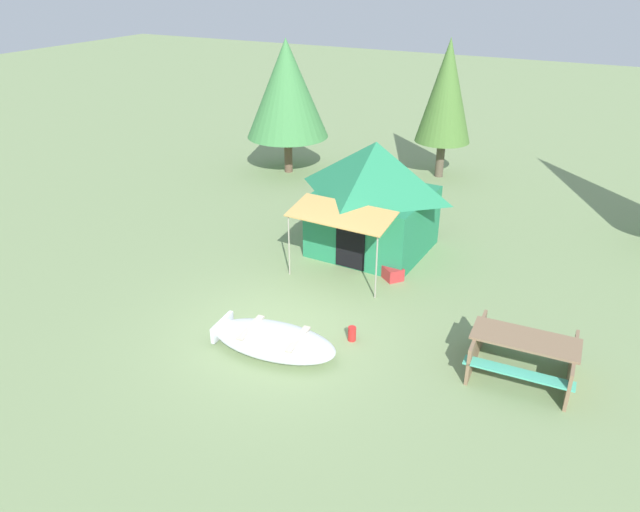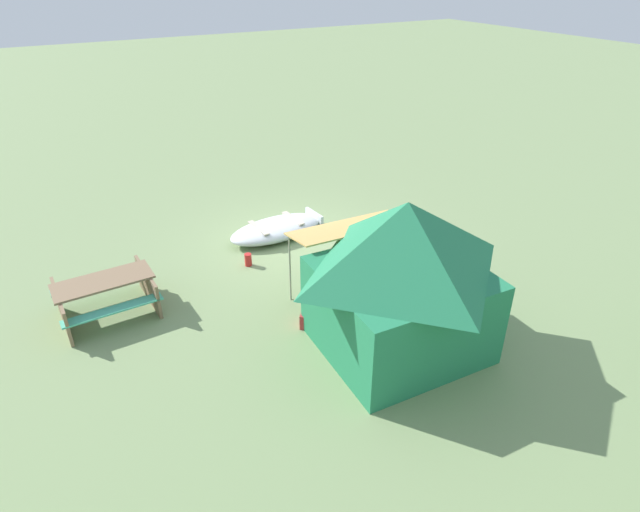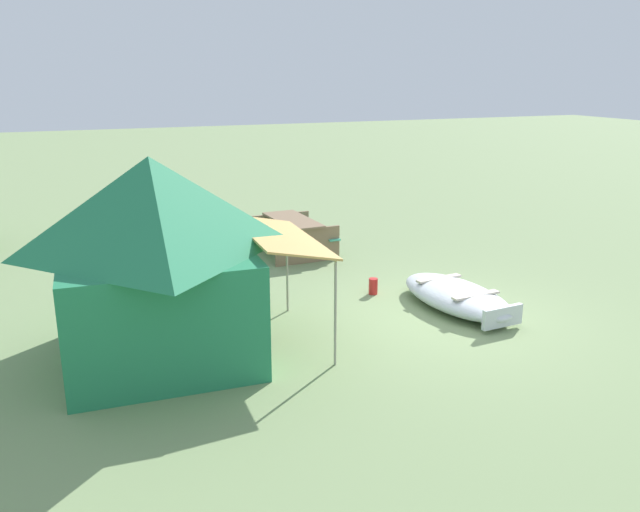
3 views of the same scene
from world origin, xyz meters
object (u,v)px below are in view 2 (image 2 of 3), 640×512
canvas_cabin_tent (402,276)px  cooler_box (316,319)px  picnic_table (105,293)px  fuel_can (248,260)px  beached_rowboat (277,229)px

canvas_cabin_tent → cooler_box: bearing=-50.4°
picnic_table → fuel_can: (-3.15, -0.41, -0.34)m
beached_rowboat → cooler_box: size_ratio=4.47×
picnic_table → fuel_can: 3.20m
canvas_cabin_tent → fuel_can: (1.26, -3.99, -1.33)m
cooler_box → picnic_table: bearing=-34.8°
picnic_table → fuel_can: bearing=-172.5°
canvas_cabin_tent → fuel_can: bearing=-72.5°
beached_rowboat → fuel_can: (1.20, 0.99, -0.07)m
picnic_table → canvas_cabin_tent: bearing=140.9°
beached_rowboat → picnic_table: bearing=17.9°
canvas_cabin_tent → cooler_box: (1.00, -1.21, -1.33)m
beached_rowboat → canvas_cabin_tent: (-0.06, 4.98, 1.25)m
canvas_cabin_tent → fuel_can: size_ratio=12.72×
beached_rowboat → picnic_table: (4.35, 1.40, 0.27)m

